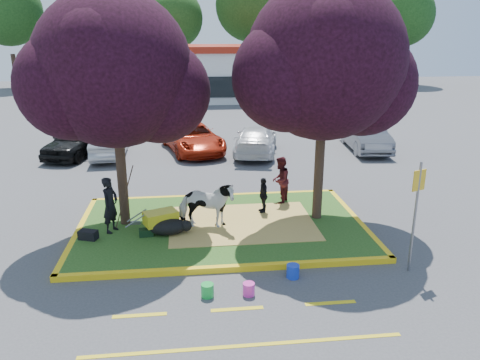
{
  "coord_description": "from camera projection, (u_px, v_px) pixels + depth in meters",
  "views": [
    {
      "loc": [
        -0.9,
        -12.61,
        5.52
      ],
      "look_at": [
        0.6,
        0.5,
        1.32
      ],
      "focal_mm": 35.0,
      "sensor_mm": 36.0,
      "label": 1
    }
  ],
  "objects": [
    {
      "name": "cow",
      "position": [
        206.0,
        205.0,
        13.19
      ],
      "size": [
        1.71,
        0.96,
        1.37
      ],
      "primitive_type": "imported",
      "rotation": [
        0.0,
        0.0,
        1.43
      ],
      "color": "silver",
      "rests_on": "median_island"
    },
    {
      "name": "car_white",
      "position": [
        256.0,
        140.0,
        21.91
      ],
      "size": [
        2.79,
        4.85,
        1.32
      ],
      "primitive_type": "imported",
      "rotation": [
        0.0,
        0.0,
        2.92
      ],
      "color": "silver",
      "rests_on": "ground"
    },
    {
      "name": "handler",
      "position": [
        110.0,
        205.0,
        12.93
      ],
      "size": [
        0.59,
        0.68,
        1.58
      ],
      "primitive_type": "imported",
      "rotation": [
        0.0,
        0.0,
        1.14
      ],
      "color": "black",
      "rests_on": "median_island"
    },
    {
      "name": "car_grey",
      "position": [
        365.0,
        135.0,
        22.62
      ],
      "size": [
        1.98,
        4.62,
        1.48
      ],
      "primitive_type": "imported",
      "rotation": [
        0.0,
        0.0,
        -0.09
      ],
      "color": "#5C5E64",
      "rests_on": "ground"
    },
    {
      "name": "curb_near",
      "position": [
        230.0,
        269.0,
        11.25
      ],
      "size": [
        8.3,
        0.16,
        0.15
      ],
      "primitive_type": "cube",
      "color": "yellow",
      "rests_on": "ground"
    },
    {
      "name": "wheelbarrow",
      "position": [
        161.0,
        218.0,
        12.99
      ],
      "size": [
        1.61,
        0.84,
        0.61
      ],
      "rotation": [
        0.0,
        0.0,
        0.39
      ],
      "color": "black",
      "rests_on": "median_island"
    },
    {
      "name": "curb_left",
      "position": [
        78.0,
        233.0,
        13.24
      ],
      "size": [
        0.16,
        5.3,
        0.15
      ],
      "primitive_type": "cube",
      "color": "yellow",
      "rests_on": "ground"
    },
    {
      "name": "gear_bag_green",
      "position": [
        146.0,
        232.0,
        12.83
      ],
      "size": [
        0.41,
        0.28,
        0.2
      ],
      "primitive_type": "cube",
      "rotation": [
        0.0,
        0.0,
        0.11
      ],
      "color": "black",
      "rests_on": "median_island"
    },
    {
      "name": "retail_building",
      "position": [
        220.0,
        72.0,
        39.73
      ],
      "size": [
        20.4,
        8.4,
        4.4
      ],
      "color": "silver",
      "rests_on": "ground"
    },
    {
      "name": "tree_purple_right",
      "position": [
        325.0,
        68.0,
        12.81
      ],
      "size": [
        5.3,
        4.4,
        6.82
      ],
      "color": "black",
      "rests_on": "median_island"
    },
    {
      "name": "bucket_pink",
      "position": [
        249.0,
        289.0,
        10.22
      ],
      "size": [
        0.33,
        0.33,
        0.28
      ],
      "primitive_type": "cylinder",
      "rotation": [
        0.0,
        0.0,
        0.29
      ],
      "color": "#DC31A3",
      "rests_on": "ground"
    },
    {
      "name": "fire_lane_stripe_c",
      "position": [
        330.0,
        303.0,
        9.95
      ],
      "size": [
        1.1,
        0.12,
        0.01
      ],
      "primitive_type": "cube",
      "color": "yellow",
      "rests_on": "ground"
    },
    {
      "name": "car_silver",
      "position": [
        110.0,
        143.0,
        21.4
      ],
      "size": [
        1.57,
        4.06,
        1.32
      ],
      "primitive_type": "imported",
      "rotation": [
        0.0,
        0.0,
        3.19
      ],
      "color": "#9A9DA2",
      "rests_on": "ground"
    },
    {
      "name": "tree_purple_left",
      "position": [
        115.0,
        77.0,
        12.44
      ],
      "size": [
        5.06,
        4.2,
        6.51
      ],
      "color": "black",
      "rests_on": "median_island"
    },
    {
      "name": "curb_right",
      "position": [
        356.0,
        220.0,
        14.13
      ],
      "size": [
        0.16,
        5.3,
        0.15
      ],
      "primitive_type": "cube",
      "color": "yellow",
      "rests_on": "ground"
    },
    {
      "name": "bucket_blue",
      "position": [
        293.0,
        271.0,
        10.94
      ],
      "size": [
        0.33,
        0.33,
        0.32
      ],
      "primitive_type": "cylinder",
      "rotation": [
        0.0,
        0.0,
        -0.11
      ],
      "color": "blue",
      "rests_on": "ground"
    },
    {
      "name": "treeline",
      "position": [
        204.0,
        8.0,
        47.09
      ],
      "size": [
        46.58,
        7.8,
        14.63
      ],
      "color": "black",
      "rests_on": "ground"
    },
    {
      "name": "visitor_b",
      "position": [
        263.0,
        195.0,
        14.39
      ],
      "size": [
        0.31,
        0.67,
        1.12
      ],
      "primitive_type": "imported",
      "rotation": [
        0.0,
        0.0,
        -1.52
      ],
      "color": "black",
      "rests_on": "median_island"
    },
    {
      "name": "gear_bag_dark",
      "position": [
        88.0,
        235.0,
        12.62
      ],
      "size": [
        0.55,
        0.41,
        0.25
      ],
      "primitive_type": "cube",
      "rotation": [
        0.0,
        0.0,
        -0.34
      ],
      "color": "black",
      "rests_on": "median_island"
    },
    {
      "name": "straw_bedding",
      "position": [
        242.0,
        223.0,
        13.73
      ],
      "size": [
        4.2,
        3.0,
        0.01
      ],
      "primitive_type": "cube",
      "color": "#E1C25D",
      "rests_on": "median_island"
    },
    {
      "name": "visitor_a",
      "position": [
        280.0,
        180.0,
        15.15
      ],
      "size": [
        0.87,
        0.93,
        1.53
      ],
      "primitive_type": "imported",
      "rotation": [
        0.0,
        0.0,
        -2.06
      ],
      "color": "#431318",
      "rests_on": "median_island"
    },
    {
      "name": "sign_post",
      "position": [
        416.0,
        205.0,
        10.8
      ],
      "size": [
        0.36,
        0.18,
        2.73
      ],
      "rotation": [
        0.0,
        0.0,
        0.41
      ],
      "color": "slate",
      "rests_on": "ground"
    },
    {
      "name": "fire_lane_stripe_a",
      "position": [
        140.0,
        315.0,
        9.52
      ],
      "size": [
        1.1,
        0.12,
        0.01
      ],
      "primitive_type": "cube",
      "color": "yellow",
      "rests_on": "ground"
    },
    {
      "name": "fire_lane_stripe_b",
      "position": [
        237.0,
        309.0,
        9.73
      ],
      "size": [
        1.1,
        0.12,
        0.01
      ],
      "primitive_type": "cube",
      "color": "yellow",
      "rests_on": "ground"
    },
    {
      "name": "bucket_green",
      "position": [
        207.0,
        290.0,
        10.16
      ],
      "size": [
        0.34,
        0.34,
        0.3
      ],
      "primitive_type": "cylinder",
      "rotation": [
        0.0,
        0.0,
        -0.26
      ],
      "color": "green",
      "rests_on": "ground"
    },
    {
      "name": "car_black",
      "position": [
        76.0,
        140.0,
        21.57
      ],
      "size": [
        2.79,
        4.54,
        1.44
      ],
      "primitive_type": "imported",
      "rotation": [
        0.0,
        0.0,
        -0.27
      ],
      "color": "black",
      "rests_on": "ground"
    },
    {
      "name": "car_red",
      "position": [
        193.0,
        138.0,
        22.3
      ],
      "size": [
        3.33,
        5.24,
        1.35
      ],
      "primitive_type": "imported",
      "rotation": [
        0.0,
        0.0,
        0.24
      ],
      "color": "#AA230E",
      "rests_on": "ground"
    },
    {
      "name": "median_island",
      "position": [
        222.0,
        226.0,
        13.69
      ],
      "size": [
        8.0,
        5.0,
        0.15
      ],
      "primitive_type": "cube",
      "color": "#214E18",
      "rests_on": "ground"
    },
    {
      "name": "curb_far",
      "position": [
        216.0,
        197.0,
        16.13
      ],
      "size": [
        8.3,
        0.16,
        0.15
      ],
      "primitive_type": "cube",
      "color": "yellow",
      "rests_on": "ground"
    },
    {
      "name": "ground",
      "position": [
        222.0,
        229.0,
        13.71
      ],
      "size": [
        90.0,
        90.0,
        0.0
      ],
      "primitive_type": "plane",
      "color": "#424244",
      "rests_on": "ground"
    },
    {
      "name": "calf",
      "position": [
        168.0,
        227.0,
        12.89
      ],
      "size": [
        1.07,
        0.62,
        0.46
      ],
      "primitive_type": "ellipsoid",
      "rotation": [
        0.0,
        0.0,
        0.02
      ],
      "color": "black",
      "rests_on": "median_island"
    },
    {
      "name": "fire_lane_long",
      "position": [
        244.0,
        346.0,
        8.6
      ],
      "size": [
        6.0,
        0.1,
        0.01
      ],
      "primitive_type": "cube",
      "color": "yellow",
      "rests_on": "ground"
    }
  ]
}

